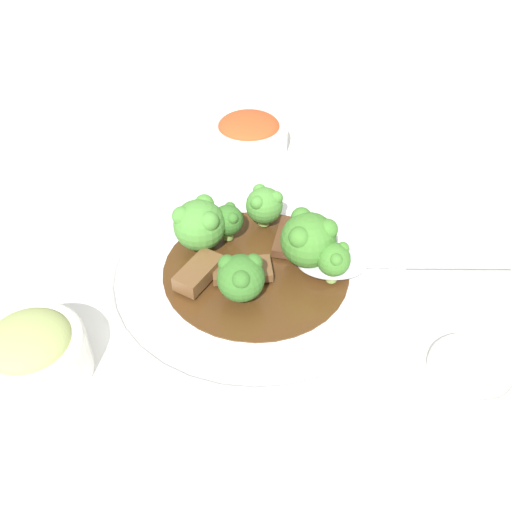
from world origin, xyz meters
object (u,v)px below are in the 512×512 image
beef_strip_1 (241,269)px  broccoli_floret_5 (264,205)px  broccoli_floret_2 (308,239)px  broccoli_floret_3 (334,259)px  beef_strip_0 (199,273)px  main_plate (256,274)px  broccoli_floret_1 (227,220)px  side_bowl_appetizer (33,352)px  broccoli_floret_0 (241,277)px  serving_spoon (347,263)px  beef_strip_2 (288,237)px  side_bowl_kimchi (249,134)px  broccoli_floret_4 (199,224)px  sauce_dish (473,370)px

beef_strip_1 → broccoli_floret_5: bearing=40.3°
broccoli_floret_2 → broccoli_floret_3: 0.03m
beef_strip_0 → broccoli_floret_5: 0.11m
main_plate → broccoli_floret_1: broccoli_floret_1 is taller
side_bowl_appetizer → beef_strip_1: bearing=-1.4°
broccoli_floret_0 → serving_spoon: bearing=-11.9°
beef_strip_2 → main_plate: bearing=-162.2°
broccoli_floret_3 → side_bowl_appetizer: broccoli_floret_3 is taller
main_plate → side_bowl_appetizer: bearing=178.4°
broccoli_floret_2 → broccoli_floret_5: 0.08m
main_plate → side_bowl_kimchi: size_ratio=3.00×
side_bowl_kimchi → broccoli_floret_4: bearing=-135.6°
beef_strip_1 → beef_strip_2: (0.07, 0.01, 0.00)m
broccoli_floret_4 → side_bowl_kimchi: (0.16, 0.15, -0.02)m
main_plate → serving_spoon: (0.07, -0.05, 0.02)m
broccoli_floret_0 → broccoli_floret_2: broccoli_floret_2 is taller
main_plate → broccoli_floret_3: size_ratio=6.86×
broccoli_floret_2 → sauce_dish: broccoli_floret_2 is taller
broccoli_floret_4 → broccoli_floret_5: (0.07, -0.01, -0.00)m
beef_strip_2 → side_bowl_appetizer: bearing=-177.9°
beef_strip_2 → broccoli_floret_1: (-0.05, 0.04, 0.02)m
side_bowl_kimchi → beef_strip_2: bearing=-111.2°
serving_spoon → side_bowl_kimchi: size_ratio=2.00×
main_plate → beef_strip_2: 0.05m
side_bowl_appetizer → main_plate: bearing=-1.6°
beef_strip_2 → side_bowl_kimchi: 0.21m
broccoli_floret_5 → broccoli_floret_3: bearing=-86.4°
beef_strip_0 → side_bowl_kimchi: side_bowl_kimchi is taller
broccoli_floret_2 → side_bowl_kimchi: (0.08, 0.23, -0.03)m
beef_strip_0 → beef_strip_1: 0.04m
broccoli_floret_0 → side_bowl_kimchi: bearing=56.1°
beef_strip_2 → broccoli_floret_1: broccoli_floret_1 is taller
side_bowl_appetizer → broccoli_floret_2: bearing=-6.6°
broccoli_floret_5 → broccoli_floret_4: bearing=175.9°
beef_strip_0 → broccoli_floret_0: (0.02, -0.04, 0.02)m
broccoli_floret_1 → beef_strip_0: bearing=-146.2°
beef_strip_2 → beef_strip_1: bearing=-167.5°
broccoli_floret_0 → broccoli_floret_1: broccoli_floret_0 is taller
beef_strip_2 → broccoli_floret_2: 0.05m
broccoli_floret_3 → broccoli_floret_4: size_ratio=0.81×
broccoli_floret_5 → sauce_dish: (0.05, -0.25, -0.04)m
broccoli_floret_4 → sauce_dish: bearing=-64.3°
main_plate → side_bowl_kimchi: bearing=59.2°
broccoli_floret_0 → broccoli_floret_2: size_ratio=0.77×
sauce_dish → broccoli_floret_5: bearing=101.0°
broccoli_floret_2 → serving_spoon: broccoli_floret_2 is taller
broccoli_floret_4 → side_bowl_appetizer: 0.20m
serving_spoon → side_bowl_kimchi: bearing=79.0°
broccoli_floret_3 → serving_spoon: 0.03m
broccoli_floret_1 → serving_spoon: bearing=-53.4°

